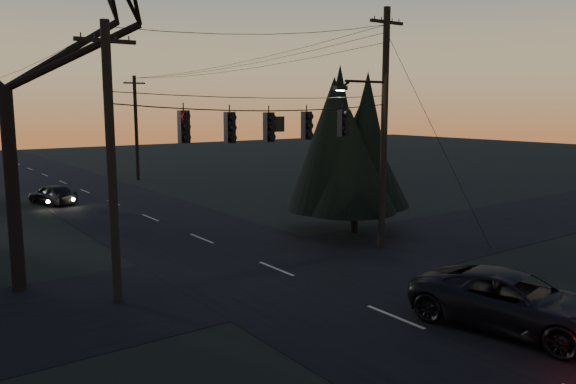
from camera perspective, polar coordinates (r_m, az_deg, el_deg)
ground_plane at (r=14.61m, az=22.78°, el=-16.30°), size 160.00×160.00×0.00m
main_road at (r=29.66m, az=-12.32°, el=-3.21°), size 8.00×120.00×0.02m
cross_road at (r=21.13m, az=-1.21°, el=-7.82°), size 60.00×7.00×0.02m
utility_pole_right at (r=24.57m, az=9.43°, el=-5.60°), size 5.00×0.30×10.00m
utility_pole_left at (r=18.55m, az=-16.89°, el=-10.61°), size 1.80×0.30×8.50m
utility_pole_far_r at (r=48.17m, az=-14.97°, el=1.20°), size 1.80×0.30×8.50m
span_signal_assembly at (r=20.14m, az=-1.83°, el=6.75°), size 11.50×0.44×1.48m
evergreen_right at (r=26.70m, az=6.88°, el=5.44°), size 4.71×4.71×7.88m
suv_near at (r=16.63m, az=21.99°, el=-10.36°), size 3.57×5.89×1.53m
sedan_oncoming_a at (r=37.66m, az=-22.79°, el=-0.22°), size 2.48×4.00×1.27m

